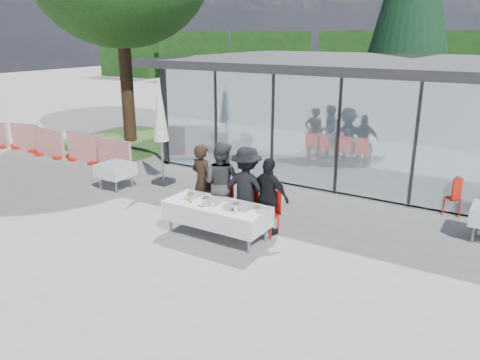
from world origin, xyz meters
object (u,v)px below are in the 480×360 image
Objects in this scene: dining_table at (217,213)px; plate_b at (206,198)px; diner_a at (202,182)px; diner_chair_d at (269,210)px; diner_chair_b at (223,200)px; plate_d at (257,207)px; diner_chair_c at (248,205)px; spare_table_left at (115,170)px; juice_bottle at (191,199)px; diner_c at (247,189)px; plate_c at (237,204)px; construction_barriers at (51,144)px; folded_eyeglasses at (201,206)px; market_umbrella at (160,117)px; diner_d at (269,197)px; plate_extra at (235,210)px; spare_chair_b at (457,194)px; diner_b at (222,183)px; diner_chair_a at (204,196)px; plate_a at (191,194)px.

plate_b is (-0.38, 0.13, 0.24)m from dining_table.
diner_chair_d is (1.75, 0.05, -0.36)m from diner_a.
diner_chair_b is 1.34m from plate_d.
diner_chair_c is 4.58m from spare_table_left.
diner_a reaches higher than juice_bottle.
diner_c reaches higher than diner_chair_b.
diner_chair_b is 1.00× the size of diner_chair_c.
diner_chair_b is 0.96m from plate_c.
plate_b is 1.00× the size of plate_d.
construction_barriers is at bearing -1.90° from diner_a.
folded_eyeglasses is at bearing -140.69° from plate_c.
diner_a is 0.60× the size of market_umbrella.
dining_table is at bearing -33.24° from market_umbrella.
diner_c is 1.10× the size of diner_d.
plate_extra is at bearing -132.19° from plate_d.
diner_chair_d is at bearing -19.31° from market_umbrella.
diner_d is 1.47m from folded_eyeglasses.
diner_chair_c is at bearing 2.08° from diner_d.
market_umbrella is (-3.85, 2.09, 1.18)m from plate_c.
market_umbrella is (-7.61, -1.75, 1.41)m from spare_chair_b.
diner_c is 0.24× the size of construction_barriers.
plate_extra is at bearing -15.77° from plate_b.
diner_chair_c is (0.32, 0.75, -0.00)m from dining_table.
juice_bottle is at bearing -20.55° from spare_table_left.
diner_c is (0.66, -0.00, -0.02)m from diner_b.
diner_chair_a reaches higher than plate_b.
folded_eyeglasses is at bearing -57.00° from diner_chair_a.
plate_d and plate_extra have the same top height.
diner_b is (0.53, -0.05, 0.42)m from diner_chair_a.
spare_chair_b is (4.35, 4.32, -0.22)m from folded_eyeglasses.
spare_table_left is at bearing 174.61° from diner_chair_c.
plate_extra is (1.33, -0.28, 0.00)m from plate_a.
plate_a is at bearing -178.60° from plate_c.
plate_b is 0.47m from folded_eyeglasses.
juice_bottle is 0.16× the size of spare_chair_b.
diner_chair_c is at bearing 97.30° from plate_c.
plate_c is (1.17, 0.03, 0.00)m from plate_a.
diner_b reaches higher than plate_extra.
plate_b is at bearing -34.77° from market_umbrella.
spare_table_left is (-5.10, 0.97, -0.22)m from plate_d.
diner_d is 0.32m from diner_chair_d.
diner_chair_a is 0.66m from plate_a.
plate_a is at bearing -159.93° from diner_chair_d.
spare_chair_b is (4.50, 3.31, -0.42)m from diner_b.
diner_d is at bearing 39.07° from dining_table.
diner_b is at bearing 79.58° from juice_bottle.
construction_barriers is at bearing 163.77° from dining_table.
diner_a reaches higher than plate_b.
diner_chair_d is 1.51m from folded_eyeglasses.
plate_b is at bearing -139.37° from spare_chair_b.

